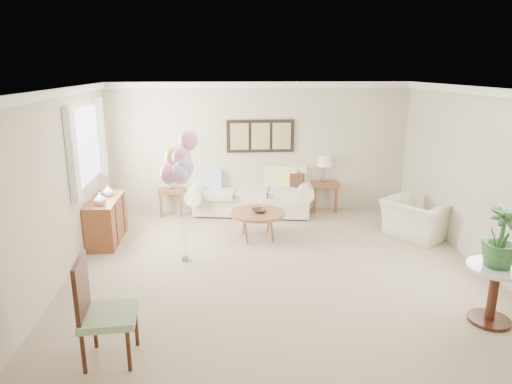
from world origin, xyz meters
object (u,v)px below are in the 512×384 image
armchair (417,219)px  accent_chair (100,308)px  sofa (252,195)px  coffee_table (258,214)px  balloon_cluster (180,162)px

armchair → accent_chair: 5.57m
sofa → coffee_table: size_ratio=2.86×
balloon_cluster → coffee_table: bearing=36.5°
sofa → accent_chair: size_ratio=2.44×
sofa → armchair: bearing=-30.8°
coffee_table → balloon_cluster: balloon_cluster is taller
sofa → coffee_table: 1.48m
coffee_table → armchair: armchair is taller
sofa → balloon_cluster: bearing=-117.4°
armchair → balloon_cluster: (-3.98, -0.73, 1.22)m
coffee_table → accent_chair: bearing=-119.5°
armchair → accent_chair: bearing=90.3°
armchair → balloon_cluster: 4.22m
sofa → armchair: sofa is taller
accent_chair → balloon_cluster: bearing=74.9°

